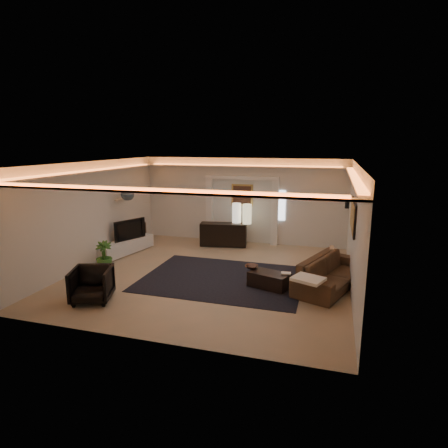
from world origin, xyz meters
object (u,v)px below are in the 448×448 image
(console, at_px, (223,234))
(armchair, at_px, (92,285))
(sofa, at_px, (331,273))
(coffee_table, at_px, (269,280))

(console, relative_size, armchair, 1.83)
(console, xyz_separation_m, sofa, (3.51, -2.74, -0.04))
(sofa, bearing_deg, console, 72.99)
(sofa, height_order, coffee_table, sofa)
(sofa, height_order, armchair, armchair)
(sofa, xyz_separation_m, armchair, (-4.99, -2.34, 0.02))
(sofa, relative_size, armchair, 2.94)
(sofa, bearing_deg, coffee_table, 130.03)
(console, distance_m, coffee_table, 3.85)
(console, relative_size, coffee_table, 1.63)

